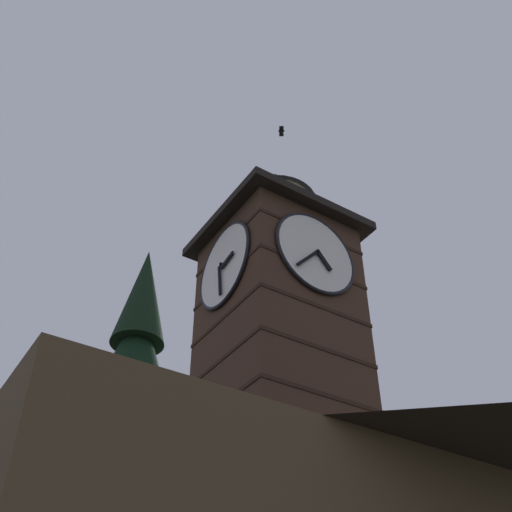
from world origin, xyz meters
The scene contains 2 objects.
clock_tower centered at (0.20, -0.97, 11.10)m, with size 3.99×3.99×8.94m.
flying_bird_high centered at (-1.54, -2.94, 21.18)m, with size 0.42×0.51×0.14m.
Camera 1 is at (8.35, 10.60, 1.50)m, focal length 45.54 mm.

